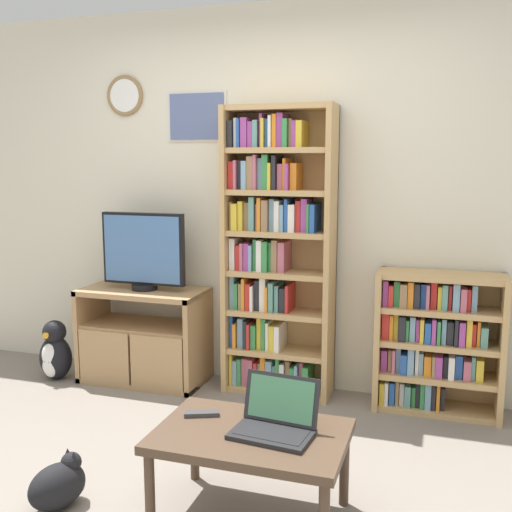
{
  "coord_description": "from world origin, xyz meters",
  "views": [
    {
      "loc": [
        1.16,
        -2.26,
        1.57
      ],
      "look_at": [
        0.14,
        0.92,
        1.04
      ],
      "focal_mm": 42.0,
      "sensor_mm": 36.0,
      "label": 1
    }
  ],
  "objects_px": {
    "coffee_table": "(251,442)",
    "remote_near_laptop": "(202,414)",
    "bookshelf_tall": "(273,253)",
    "penguin_figurine": "(55,353)",
    "cat": "(59,485)",
    "bookshelf_short": "(433,341)",
    "tv_stand": "(143,335)",
    "laptop": "(276,419)",
    "television": "(143,251)"
  },
  "relations": [
    {
      "from": "coffee_table",
      "to": "remote_near_laptop",
      "type": "xyz_separation_m",
      "value": [
        -0.27,
        0.08,
        0.06
      ]
    },
    {
      "from": "bookshelf_tall",
      "to": "penguin_figurine",
      "type": "bearing_deg",
      "value": -169.29
    },
    {
      "from": "coffee_table",
      "to": "cat",
      "type": "bearing_deg",
      "value": -167.71
    },
    {
      "from": "bookshelf_tall",
      "to": "bookshelf_short",
      "type": "height_order",
      "value": "bookshelf_tall"
    },
    {
      "from": "tv_stand",
      "to": "remote_near_laptop",
      "type": "height_order",
      "value": "tv_stand"
    },
    {
      "from": "laptop",
      "to": "television",
      "type": "bearing_deg",
      "value": 141.08
    },
    {
      "from": "cat",
      "to": "television",
      "type": "bearing_deg",
      "value": 128.56
    },
    {
      "from": "remote_near_laptop",
      "to": "bookshelf_tall",
      "type": "bearing_deg",
      "value": -19.8
    },
    {
      "from": "television",
      "to": "coffee_table",
      "type": "relative_size",
      "value": 0.74
    },
    {
      "from": "laptop",
      "to": "remote_near_laptop",
      "type": "bearing_deg",
      "value": 177.36
    },
    {
      "from": "tv_stand",
      "to": "coffee_table",
      "type": "relative_size",
      "value": 1.06
    },
    {
      "from": "television",
      "to": "penguin_figurine",
      "type": "distance_m",
      "value": 1.0
    },
    {
      "from": "tv_stand",
      "to": "coffee_table",
      "type": "height_order",
      "value": "tv_stand"
    },
    {
      "from": "television",
      "to": "laptop",
      "type": "height_order",
      "value": "television"
    },
    {
      "from": "coffee_table",
      "to": "remote_near_laptop",
      "type": "distance_m",
      "value": 0.29
    },
    {
      "from": "remote_near_laptop",
      "to": "penguin_figurine",
      "type": "distance_m",
      "value": 1.97
    },
    {
      "from": "television",
      "to": "cat",
      "type": "xyz_separation_m",
      "value": [
        0.38,
        -1.55,
        -0.83
      ]
    },
    {
      "from": "television",
      "to": "cat",
      "type": "height_order",
      "value": "television"
    },
    {
      "from": "cat",
      "to": "penguin_figurine",
      "type": "distance_m",
      "value": 1.72
    },
    {
      "from": "bookshelf_tall",
      "to": "cat",
      "type": "distance_m",
      "value": 1.94
    },
    {
      "from": "bookshelf_tall",
      "to": "remote_near_laptop",
      "type": "relative_size",
      "value": 11.67
    },
    {
      "from": "laptop",
      "to": "remote_near_laptop",
      "type": "relative_size",
      "value": 2.21
    },
    {
      "from": "penguin_figurine",
      "to": "television",
      "type": "bearing_deg",
      "value": 15.82
    },
    {
      "from": "penguin_figurine",
      "to": "bookshelf_tall",
      "type": "bearing_deg",
      "value": 10.71
    },
    {
      "from": "coffee_table",
      "to": "laptop",
      "type": "relative_size",
      "value": 2.28
    },
    {
      "from": "cat",
      "to": "penguin_figurine",
      "type": "height_order",
      "value": "penguin_figurine"
    },
    {
      "from": "television",
      "to": "penguin_figurine",
      "type": "height_order",
      "value": "television"
    },
    {
      "from": "laptop",
      "to": "remote_near_laptop",
      "type": "distance_m",
      "value": 0.38
    },
    {
      "from": "tv_stand",
      "to": "laptop",
      "type": "xyz_separation_m",
      "value": [
        1.37,
        -1.33,
        0.13
      ]
    },
    {
      "from": "laptop",
      "to": "cat",
      "type": "distance_m",
      "value": 1.05
    },
    {
      "from": "tv_stand",
      "to": "penguin_figurine",
      "type": "xyz_separation_m",
      "value": [
        -0.62,
        -0.17,
        -0.14
      ]
    },
    {
      "from": "tv_stand",
      "to": "bookshelf_short",
      "type": "bearing_deg",
      "value": 3.21
    },
    {
      "from": "tv_stand",
      "to": "remote_near_laptop",
      "type": "distance_m",
      "value": 1.62
    },
    {
      "from": "bookshelf_short",
      "to": "cat",
      "type": "distance_m",
      "value": 2.31
    },
    {
      "from": "coffee_table",
      "to": "cat",
      "type": "relative_size",
      "value": 1.49
    },
    {
      "from": "remote_near_laptop",
      "to": "penguin_figurine",
      "type": "relative_size",
      "value": 0.38
    },
    {
      "from": "bookshelf_short",
      "to": "remote_near_laptop",
      "type": "relative_size",
      "value": 5.38
    },
    {
      "from": "laptop",
      "to": "cat",
      "type": "xyz_separation_m",
      "value": [
        -0.97,
        -0.22,
        -0.36
      ]
    },
    {
      "from": "bookshelf_tall",
      "to": "laptop",
      "type": "relative_size",
      "value": 5.27
    },
    {
      "from": "laptop",
      "to": "cat",
      "type": "bearing_deg",
      "value": -161.5
    },
    {
      "from": "laptop",
      "to": "remote_near_laptop",
      "type": "height_order",
      "value": "laptop"
    },
    {
      "from": "bookshelf_short",
      "to": "cat",
      "type": "height_order",
      "value": "bookshelf_short"
    },
    {
      "from": "television",
      "to": "tv_stand",
      "type": "bearing_deg",
      "value": -153.89
    },
    {
      "from": "coffee_table",
      "to": "penguin_figurine",
      "type": "height_order",
      "value": "penguin_figurine"
    },
    {
      "from": "tv_stand",
      "to": "laptop",
      "type": "height_order",
      "value": "tv_stand"
    },
    {
      "from": "bookshelf_short",
      "to": "coffee_table",
      "type": "bearing_deg",
      "value": -116.03
    },
    {
      "from": "tv_stand",
      "to": "bookshelf_short",
      "type": "xyz_separation_m",
      "value": [
        1.98,
        0.11,
        0.11
      ]
    },
    {
      "from": "bookshelf_tall",
      "to": "penguin_figurine",
      "type": "relative_size",
      "value": 4.4
    },
    {
      "from": "tv_stand",
      "to": "television",
      "type": "bearing_deg",
      "value": 26.11
    },
    {
      "from": "television",
      "to": "remote_near_laptop",
      "type": "relative_size",
      "value": 3.72
    }
  ]
}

